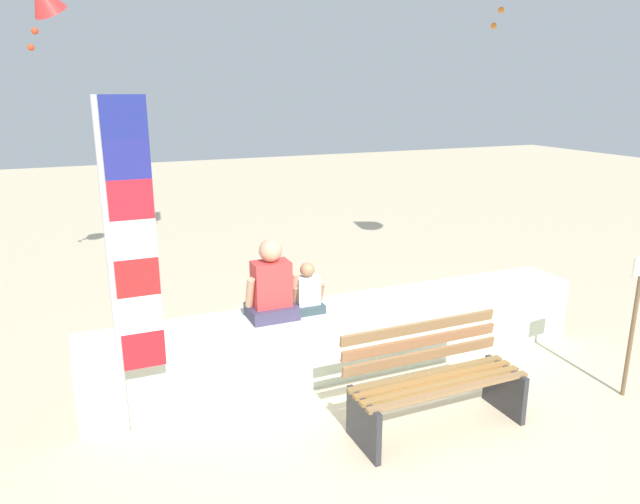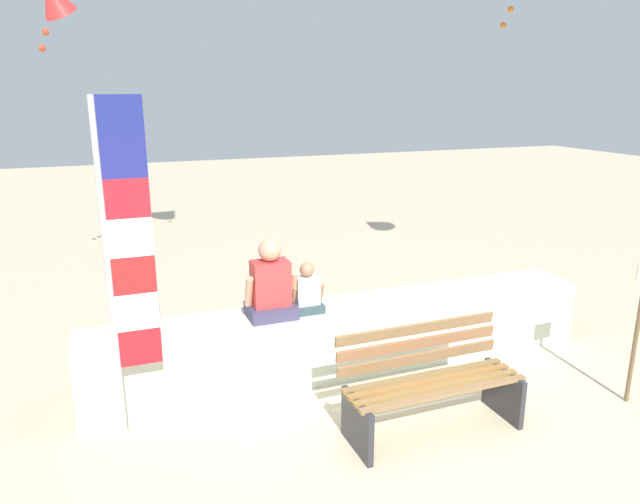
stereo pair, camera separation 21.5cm
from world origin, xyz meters
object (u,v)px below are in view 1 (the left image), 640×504
sign_post (634,316)px  park_bench (433,382)px  person_child (307,293)px  person_adult (271,288)px  flag_banner (126,256)px

sign_post → park_bench: bearing=171.5°
park_bench → person_child: 1.52m
person_adult → sign_post: 3.42m
person_adult → flag_banner: bearing=-159.5°
person_adult → person_child: (0.37, 0.00, -0.11)m
park_bench → sign_post: bearing=-8.5°
person_adult → flag_banner: size_ratio=0.28×
flag_banner → park_bench: bearing=-18.2°
park_bench → person_child: size_ratio=3.06×
person_child → flag_banner: 1.92m
park_bench → person_adult: bearing=128.9°
flag_banner → sign_post: size_ratio=2.02×
person_adult → park_bench: bearing=-51.1°
park_bench → sign_post: (1.99, -0.30, 0.41)m
person_adult → person_child: size_ratio=1.54×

